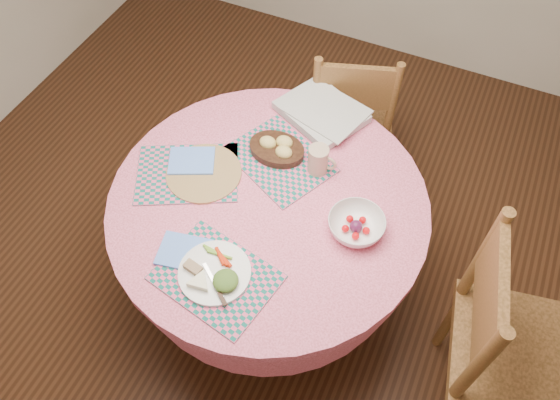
{
  "coord_description": "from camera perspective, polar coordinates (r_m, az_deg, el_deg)",
  "views": [
    {
      "loc": [
        0.55,
        -1.09,
        2.45
      ],
      "look_at": [
        0.05,
        0.0,
        0.78
      ],
      "focal_mm": 35.0,
      "sensor_mm": 36.0,
      "label": 1
    }
  ],
  "objects": [
    {
      "name": "dinner_plate",
      "position": [
        1.91,
        -6.76,
        -7.65
      ],
      "size": [
        0.25,
        0.25,
        0.05
      ],
      "rotation": [
        0.0,
        0.0,
        -0.2
      ],
      "color": "white",
      "rests_on": "placemat_front"
    },
    {
      "name": "dining_table",
      "position": [
        2.25,
        -1.16,
        -2.9
      ],
      "size": [
        1.24,
        1.24,
        0.75
      ],
      "color": "pink",
      "rests_on": "ground"
    },
    {
      "name": "chair_back",
      "position": [
        2.79,
        7.32,
        8.96
      ],
      "size": [
        0.53,
        0.52,
        0.92
      ],
      "rotation": [
        0.0,
        0.0,
        3.47
      ],
      "color": "brown",
      "rests_on": "ground"
    },
    {
      "name": "napkin_near",
      "position": [
        1.99,
        -10.0,
        -5.4
      ],
      "size": [
        0.2,
        0.17,
        0.01
      ],
      "primitive_type": "cube",
      "rotation": [
        0.0,
        0.0,
        0.21
      ],
      "color": "#6091F8",
      "rests_on": "dining_table"
    },
    {
      "name": "napkin_far",
      "position": [
        2.22,
        -9.21,
        4.04
      ],
      "size": [
        0.22,
        0.2,
        0.01
      ],
      "primitive_type": "cube",
      "rotation": [
        0.0,
        0.0,
        0.44
      ],
      "color": "#6091F8",
      "rests_on": "placemat_left"
    },
    {
      "name": "placemat_back",
      "position": [
        2.21,
        -0.04,
        4.26
      ],
      "size": [
        0.49,
        0.44,
        0.01
      ],
      "primitive_type": "cube",
      "rotation": [
        0.0,
        0.0,
        -0.45
      ],
      "color": "#11645A",
      "rests_on": "dining_table"
    },
    {
      "name": "fruit_bowl",
      "position": [
        2.01,
        7.97,
        -2.65
      ],
      "size": [
        0.25,
        0.25,
        0.07
      ],
      "rotation": [
        0.0,
        0.0,
        0.22
      ],
      "color": "white",
      "rests_on": "dining_table"
    },
    {
      "name": "placemat_front",
      "position": [
        1.93,
        -6.67,
        -8.02
      ],
      "size": [
        0.45,
        0.37,
        0.01
      ],
      "primitive_type": "cube",
      "rotation": [
        0.0,
        0.0,
        -0.2
      ],
      "color": "#11645A",
      "rests_on": "dining_table"
    },
    {
      "name": "chair_right",
      "position": [
        2.18,
        22.32,
        -13.83
      ],
      "size": [
        0.55,
        0.57,
        1.06
      ],
      "rotation": [
        0.0,
        0.0,
        1.75
      ],
      "color": "brown",
      "rests_on": "ground"
    },
    {
      "name": "latte_mug",
      "position": [
        2.13,
        4.07,
        4.2
      ],
      "size": [
        0.12,
        0.08,
        0.12
      ],
      "color": "tan",
      "rests_on": "placemat_back"
    },
    {
      "name": "placemat_left",
      "position": [
        2.2,
        -9.65,
        2.77
      ],
      "size": [
        0.49,
        0.45,
        0.01
      ],
      "primitive_type": "cube",
      "rotation": [
        0.0,
        0.0,
        0.47
      ],
      "color": "#11645A",
      "rests_on": "dining_table"
    },
    {
      "name": "bread_bowl",
      "position": [
        2.21,
        -0.29,
        5.46
      ],
      "size": [
        0.23,
        0.23,
        0.08
      ],
      "color": "black",
      "rests_on": "placemat_back"
    },
    {
      "name": "newspaper_stack",
      "position": [
        2.37,
        4.4,
        9.2
      ],
      "size": [
        0.42,
        0.39,
        0.04
      ],
      "rotation": [
        0.0,
        0.0,
        -0.44
      ],
      "color": "silver",
      "rests_on": "dining_table"
    },
    {
      "name": "wicker_trivet",
      "position": [
        2.18,
        -7.96,
        2.8
      ],
      "size": [
        0.3,
        0.3,
        0.01
      ],
      "primitive_type": "cylinder",
      "color": "brown",
      "rests_on": "dining_table"
    },
    {
      "name": "ground",
      "position": [
        2.73,
        -0.96,
        -9.22
      ],
      "size": [
        4.0,
        4.0,
        0.0
      ],
      "primitive_type": "plane",
      "color": "#331C0F",
      "rests_on": "ground"
    }
  ]
}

